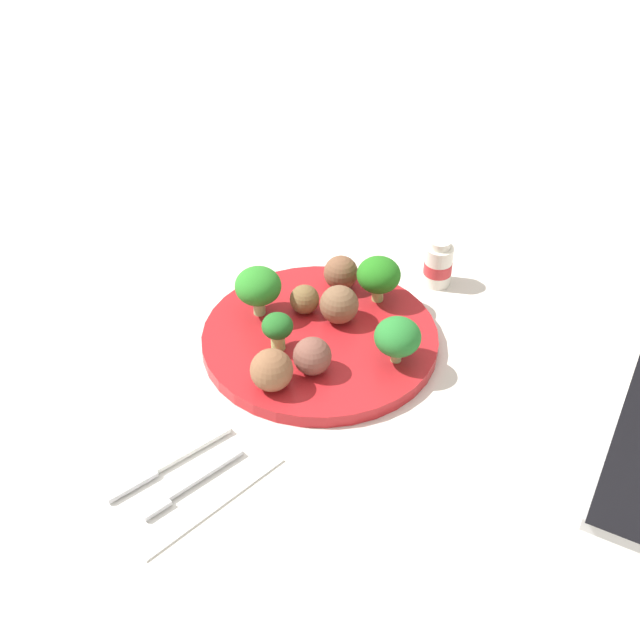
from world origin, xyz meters
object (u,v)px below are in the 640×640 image
object	(u,v)px
broccoli_floret_back_left	(379,275)
broccoli_floret_mid_left	(398,337)
broccoli_floret_back_right	(258,287)
meatball_front_left	(339,305)
meatball_near_rim	(341,273)
fork	(185,484)
meatball_far_rim	(312,356)
meatball_center	(272,370)
napkin	(181,473)
plate	(320,338)
knife	(163,464)
broccoli_floret_front_right	(277,328)
yogurt_bottle	(438,265)
meatball_back_left	(305,299)

from	to	relation	value
broccoli_floret_back_left	broccoli_floret_mid_left	world-z (taller)	broccoli_floret_back_left
broccoli_floret_back_right	meatball_front_left	distance (m)	0.10
meatball_near_rim	fork	size ratio (longest dim) A/B	0.36
meatball_far_rim	meatball_center	world-z (taller)	meatball_center
meatball_far_rim	napkin	size ratio (longest dim) A/B	0.25
plate	meatball_front_left	size ratio (longest dim) A/B	5.97
meatball_front_left	knife	distance (m)	0.29
broccoli_floret_front_right	fork	distance (m)	0.22
meatball_far_rim	yogurt_bottle	size ratio (longest dim) A/B	0.66
meatball_center	broccoli_floret_back_right	bearing A→B (deg)	-128.57
plate	meatball_front_left	xyz separation A→B (m)	(-0.03, 0.00, 0.03)
broccoli_floret_back_right	broccoli_floret_back_left	distance (m)	0.15
plate	napkin	world-z (taller)	plate
broccoli_floret_back_left	meatball_far_rim	world-z (taller)	broccoli_floret_back_left
broccoli_floret_front_right	broccoli_floret_back_left	distance (m)	0.15
broccoli_floret_back_left	meatball_near_rim	bearing A→B (deg)	-78.81
meatball_back_left	meatball_center	size ratio (longest dim) A/B	0.76
fork	meatball_near_rim	bearing A→B (deg)	-164.61
meatball_center	meatball_front_left	world-z (taller)	same
yogurt_bottle	meatball_center	bearing A→B (deg)	-1.53
broccoli_floret_back_left	meatball_back_left	world-z (taller)	broccoli_floret_back_left
broccoli_floret_back_right	fork	xyz separation A→B (m)	(0.23, 0.13, -0.05)
fork	knife	xyz separation A→B (m)	(-0.00, -0.04, -0.00)
broccoli_floret_mid_left	plate	bearing A→B (deg)	-77.18
broccoli_floret_front_right	napkin	xyz separation A→B (m)	(0.19, 0.05, -0.04)
broccoli_floret_front_right	meatball_back_left	world-z (taller)	broccoli_floret_front_right
broccoli_floret_mid_left	meatball_front_left	distance (m)	0.10
meatball_back_left	napkin	world-z (taller)	meatball_back_left
meatball_back_left	knife	bearing A→B (deg)	11.90
meatball_near_rim	knife	distance (m)	0.34
broccoli_floret_back_left	meatball_front_left	size ratio (longest dim) A/B	1.26
meatball_center	knife	size ratio (longest dim) A/B	0.32
meatball_near_rim	napkin	xyz separation A→B (m)	(0.33, 0.08, -0.04)
broccoli_floret_front_right	meatball_back_left	bearing A→B (deg)	-160.89
meatball_front_left	fork	world-z (taller)	meatball_front_left
meatball_back_left	meatball_front_left	xyz separation A→B (m)	(-0.01, 0.04, 0.01)
broccoli_floret_back_left	fork	bearing A→B (deg)	6.81
plate	meatball_far_rim	distance (m)	0.07
fork	yogurt_bottle	bearing A→B (deg)	-177.43
napkin	broccoli_floret_front_right	bearing A→B (deg)	-165.12
meatball_center	fork	bearing A→B (deg)	10.56
knife	yogurt_bottle	world-z (taller)	yogurt_bottle
broccoli_floret_front_right	fork	bearing A→B (deg)	18.78
broccoli_floret_back_right	napkin	size ratio (longest dim) A/B	0.37
meatball_front_left	meatball_far_rim	bearing A→B (deg)	22.95
meatball_front_left	broccoli_floret_back_left	bearing A→B (deg)	172.49
plate	meatball_back_left	world-z (taller)	meatball_back_left
broccoli_floret_back_left	meatball_center	distance (m)	0.20
meatball_near_rim	meatball_front_left	size ratio (longest dim) A/B	0.93
broccoli_floret_back_right	meatball_far_rim	bearing A→B (deg)	73.81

